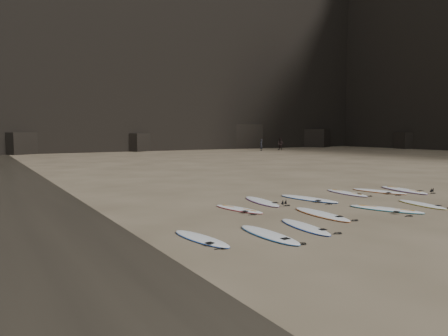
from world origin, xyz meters
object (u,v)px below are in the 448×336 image
object	(u,v)px
surfboard_0	(269,234)
surfboard_2	(321,214)
surfboard_5	(239,209)
person_b	(281,144)
surfboard_8	(347,193)
surfboard_6	(262,201)
surfboard_4	(421,204)
surfboard_1	(305,226)
surfboard_7	(308,198)
surfboard_10	(403,190)
surfboard_3	(386,209)
person_a	(261,145)
surfboard_9	(379,191)
surfboard_11	(201,238)

from	to	relation	value
surfboard_0	surfboard_2	xyz separation A→B (m)	(3.12, 1.39, 0.00)
surfboard_5	person_b	distance (m)	45.23
surfboard_8	surfboard_6	bearing A→B (deg)	-176.66
surfboard_4	surfboard_5	world-z (taller)	same
surfboard_8	surfboard_4	bearing A→B (deg)	-82.77
surfboard_1	surfboard_7	bearing A→B (deg)	54.96
surfboard_5	surfboard_10	distance (m)	9.02
surfboard_10	surfboard_0	bearing A→B (deg)	-149.75
surfboard_3	person_a	bearing A→B (deg)	38.13
surfboard_10	surfboard_5	bearing A→B (deg)	-168.34
surfboard_3	surfboard_7	distance (m)	3.20
surfboard_10	person_b	bearing A→B (deg)	70.47
surfboard_6	surfboard_10	xyz separation A→B (m)	(7.40, -0.66, 0.00)
surfboard_1	surfboard_9	bearing A→B (deg)	34.08
surfboard_3	surfboard_8	xyz separation A→B (m)	(1.74, 3.49, -0.00)
person_a	surfboard_7	bearing A→B (deg)	24.81
surfboard_0	surfboard_11	xyz separation A→B (m)	(-1.71, 0.53, -0.00)
surfboard_0	surfboard_3	world-z (taller)	surfboard_3
surfboard_1	person_b	size ratio (longest dim) A/B	1.36
surfboard_0	surfboard_1	bearing A→B (deg)	10.18
surfboard_5	surfboard_7	world-z (taller)	surfboard_7
surfboard_0	person_a	bearing A→B (deg)	55.57
surfboard_2	person_a	size ratio (longest dim) A/B	1.72
surfboard_4	surfboard_2	bearing A→B (deg)	-175.95
surfboard_2	surfboard_9	world-z (taller)	surfboard_2
surfboard_1	surfboard_6	xyz separation A→B (m)	(1.47, 4.20, 0.00)
surfboard_11	surfboard_10	bearing A→B (deg)	7.08
surfboard_1	person_b	bearing A→B (deg)	60.50
surfboard_3	surfboard_6	bearing A→B (deg)	105.77
surfboard_6	surfboard_7	world-z (taller)	surfboard_7
surfboard_0	surfboard_9	xyz separation A→B (m)	(9.03, 4.08, 0.00)
surfboard_2	person_a	xyz separation A→B (m)	(23.55, 36.90, 0.72)
surfboard_4	surfboard_6	size ratio (longest dim) A/B	0.87
surfboard_3	surfboard_8	distance (m)	3.90
surfboard_5	surfboard_6	size ratio (longest dim) A/B	0.86
surfboard_3	surfboard_10	world-z (taller)	surfboard_10
person_a	surfboard_1	bearing A→B (deg)	23.70
person_b	surfboard_6	bearing A→B (deg)	-69.05
surfboard_2	surfboard_8	size ratio (longest dim) A/B	1.10
surfboard_0	surfboard_4	size ratio (longest dim) A/B	1.12
surfboard_5	surfboard_9	xyz separation A→B (m)	(7.72, 0.54, 0.01)
surfboard_1	person_a	xyz separation A→B (m)	(25.23, 38.04, 0.73)
surfboard_5	surfboard_11	world-z (taller)	surfboard_11
surfboard_1	surfboard_6	bearing A→B (deg)	77.94
surfboard_9	surfboard_11	world-z (taller)	surfboard_9
surfboard_10	person_b	xyz separation A→B (m)	(19.71, 34.68, 0.80)
surfboard_3	surfboard_11	distance (m)	7.40
person_a	surfboard_3	bearing A→B (deg)	27.91
surfboard_1	surfboard_8	world-z (taller)	surfboard_8
surfboard_2	person_a	world-z (taller)	person_a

